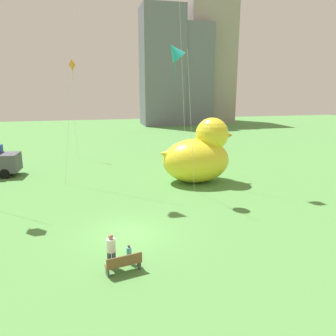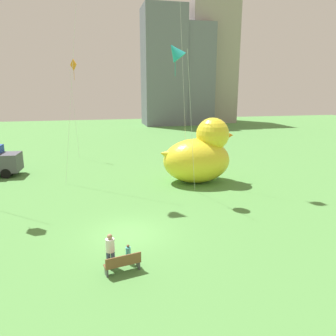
{
  "view_description": "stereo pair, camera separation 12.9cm",
  "coord_description": "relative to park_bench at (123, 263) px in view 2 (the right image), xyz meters",
  "views": [
    {
      "loc": [
        -1.74,
        -17.18,
        8.11
      ],
      "look_at": [
        2.94,
        2.7,
        3.06
      ],
      "focal_mm": 34.79,
      "sensor_mm": 36.0,
      "label": 1
    },
    {
      "loc": [
        -1.62,
        -17.21,
        8.11
      ],
      "look_at": [
        2.94,
        2.7,
        3.06
      ],
      "focal_mm": 34.79,
      "sensor_mm": 36.0,
      "label": 2
    }
  ],
  "objects": [
    {
      "name": "park_bench",
      "position": [
        0.0,
        0.0,
        0.0
      ],
      "size": [
        1.7,
        0.79,
        0.9
      ],
      "color": "brown",
      "rests_on": "ground"
    },
    {
      "name": "giant_inflatable_duck",
      "position": [
        7.92,
        13.26,
        1.92
      ],
      "size": [
        6.79,
        4.35,
        5.63
      ],
      "color": "yellow",
      "rests_on": "ground"
    },
    {
      "name": "person_child",
      "position": [
        0.32,
        0.75,
        0.06
      ],
      "size": [
        0.24,
        0.24,
        0.96
      ],
      "color": "silver",
      "rests_on": "ground"
    },
    {
      "name": "kite_teal",
      "position": [
        4.98,
        10.37,
        10.13
      ],
      "size": [
        2.67,
        2.51,
        11.4
      ],
      "color": "silver",
      "rests_on": "ground"
    },
    {
      "name": "kite_orange",
      "position": [
        -2.82,
        26.51,
        9.71
      ],
      "size": [
        0.87,
        1.09,
        11.27
      ],
      "color": "silver",
      "rests_on": "ground"
    },
    {
      "name": "ground_plane",
      "position": [
        0.66,
        3.97,
        -0.47
      ],
      "size": [
        140.0,
        140.0,
        0.0
      ],
      "primitive_type": "plane",
      "color": "#529045"
    },
    {
      "name": "person_adult",
      "position": [
        -0.51,
        0.55,
        0.45
      ],
      "size": [
        0.41,
        0.41,
        1.68
      ],
      "color": "#38476B",
      "rests_on": "ground"
    },
    {
      "name": "city_skyline",
      "position": [
        4.73,
        62.67,
        12.54
      ],
      "size": [
        75.2,
        16.01,
        29.83
      ],
      "color": "#9E938C",
      "rests_on": "ground"
    }
  ]
}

